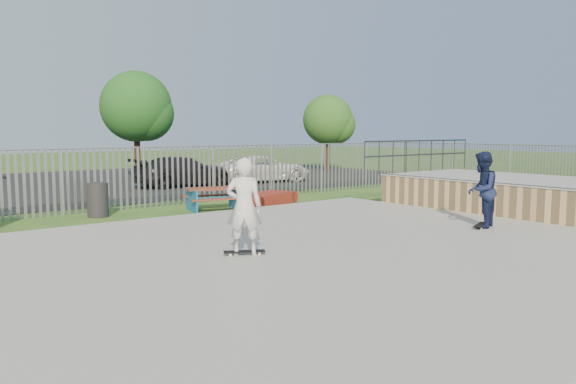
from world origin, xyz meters
TOP-DOWN VIEW (x-y plane):
  - ground at (0.00, 0.00)m, footprint 120.00×120.00m
  - concrete_slab at (0.00, 0.00)m, footprint 15.00×12.00m
  - quarter_pipe at (9.50, 1.04)m, footprint 5.50×7.05m
  - fence at (1.00, 4.59)m, footprint 26.04×16.02m
  - picnic_table at (2.52, 7.12)m, footprint 2.05×1.83m
  - funbox at (4.66, 7.21)m, footprint 2.24×1.58m
  - trash_bin_grey at (-0.90, 8.04)m, footprint 0.61×0.61m
  - parking_lot at (0.00, 19.00)m, footprint 40.00×18.00m
  - car_dark at (5.37, 14.62)m, footprint 4.76×2.18m
  - car_white at (9.51, 14.18)m, footprint 5.01×3.07m
  - tree_mid at (5.17, 19.27)m, footprint 3.62×3.62m
  - tree_right at (17.05, 17.78)m, footprint 3.10×3.10m
  - skateboard_a at (5.61, -0.51)m, footprint 0.82×0.47m
  - skateboard_b at (-0.71, 0.56)m, footprint 0.80×0.55m
  - skater_navy at (5.61, -0.51)m, footprint 1.11×0.99m
  - skater_white at (-0.71, 0.56)m, footprint 0.82×0.78m

SIDE VIEW (x-z plane):
  - ground at x=0.00m, z-range 0.00..0.00m
  - parking_lot at x=0.00m, z-range 0.00..0.02m
  - concrete_slab at x=0.00m, z-range 0.00..0.15m
  - skateboard_a at x=5.61m, z-range 0.15..0.23m
  - skateboard_b at x=-0.71m, z-range 0.15..0.23m
  - funbox at x=4.66m, z-range 0.00..0.41m
  - picnic_table at x=2.52m, z-range 0.01..0.74m
  - trash_bin_grey at x=-0.90m, z-range 0.00..1.01m
  - quarter_pipe at x=9.50m, z-range -0.54..1.65m
  - car_white at x=9.51m, z-range 0.02..1.32m
  - car_dark at x=5.37m, z-range 0.02..1.37m
  - fence at x=1.00m, z-range 0.00..2.00m
  - skater_navy at x=5.61m, z-range 0.15..2.04m
  - skater_white at x=-0.71m, z-range 0.15..2.04m
  - tree_right at x=17.05m, z-range 0.82..5.60m
  - tree_mid at x=5.17m, z-range 0.97..6.56m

